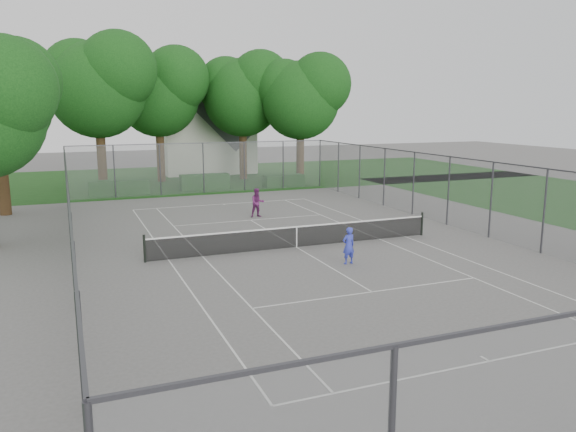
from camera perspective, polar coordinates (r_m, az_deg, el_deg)
name	(u,v)px	position (r m, az deg, el deg)	size (l,w,h in m)	color
ground	(297,247)	(24.17, 0.88, -3.21)	(120.00, 120.00, 0.00)	#5F5D5A
grass_far	(179,178)	(48.83, -10.97, 3.80)	(60.00, 20.00, 0.00)	#164112
court_markings	(297,247)	(24.17, 0.88, -3.20)	(11.03, 23.83, 0.01)	silver
tennis_net	(297,236)	(24.05, 0.88, -2.03)	(12.87, 0.10, 1.10)	black
perimeter_fence	(297,206)	(23.79, 0.89, 1.02)	(18.08, 34.08, 3.52)	#38383D
tree_far_left	(99,82)	(42.70, -18.69, 12.80)	(7.81, 7.13, 11.22)	#392514
tree_far_midleft	(159,89)	(46.62, -12.96, 12.47)	(7.46, 6.81, 10.73)	#392514
tree_far_midright	(244,91)	(47.32, -4.54, 12.54)	(7.34, 6.71, 10.56)	#392514
tree_far_right	(302,94)	(45.24, 1.42, 12.31)	(7.08, 6.46, 10.18)	#392514
hedge_left	(119,187)	(40.48, -16.78, 2.80)	(4.01, 1.20, 1.00)	#174415
hedge_mid	(205,182)	(41.74, -8.47, 3.46)	(3.56, 1.02, 1.12)	#174415
hedge_right	(283,181)	(42.69, -0.46, 3.60)	(3.04, 1.11, 0.91)	#174415
house	(205,128)	(52.85, -8.43, 8.83)	(8.12, 6.29, 10.10)	beige
girl_player	(349,246)	(21.63, 6.17, -3.00)	(0.53, 0.34, 1.44)	blue
woman_player	(257,203)	(30.76, -3.12, 1.36)	(0.77, 0.60, 1.59)	#6C2460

